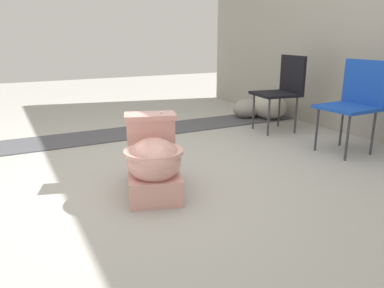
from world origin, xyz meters
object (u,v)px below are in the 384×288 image
Objects in this scene: folding_chair_middle at (356,97)px; boulder_far at (247,108)px; boulder_near at (269,106)px; toilet at (153,161)px; folding_chair_left at (284,85)px.

folding_chair_middle is 1.71m from boulder_far.
boulder_near is (-1.49, 0.23, -0.34)m from folding_chair_middle.
toilet is 0.85× the size of folding_chair_middle.
toilet is 2.68m from boulder_near.
boulder_far is at bearing -85.35° from folding_chair_left.
folding_chair_left is 0.71m from boulder_near.
folding_chair_middle reaches higher than boulder_near.
folding_chair_left is at bearing 134.13° from toilet.
folding_chair_left reaches higher than boulder_far.
folding_chair_middle reaches higher than toilet.
toilet is 0.85× the size of folding_chair_left.
toilet reaches higher than boulder_near.
folding_chair_left is 0.93m from folding_chair_middle.
folding_chair_left and folding_chair_middle have the same top height.
toilet is 2.00m from folding_chair_middle.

